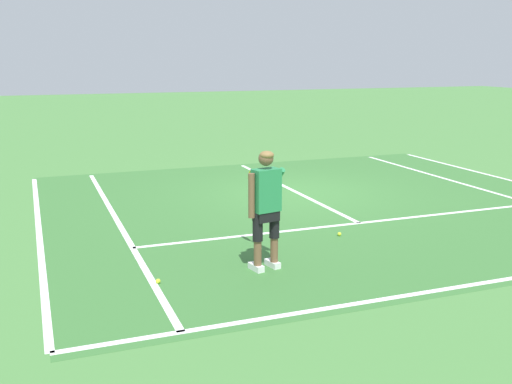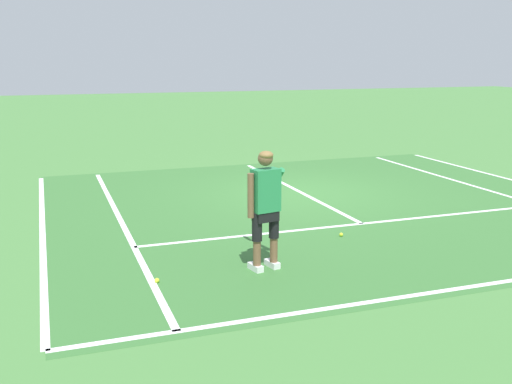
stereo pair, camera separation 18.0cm
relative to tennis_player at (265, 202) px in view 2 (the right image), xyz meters
name	(u,v)px [view 2 (the right image)]	position (x,y,z in m)	size (l,w,h in m)	color
ground_plane	(301,193)	(2.49, 4.38, -0.99)	(80.00, 80.00, 0.00)	#477F3D
court_inner_surface	(323,204)	(2.49, 3.23, -0.99)	(10.98, 10.00, 0.00)	#387033
line_baseline	(481,285)	(2.49, -1.57, -0.99)	(10.98, 0.10, 0.01)	white
line_service	(362,224)	(2.49, 1.63, -0.99)	(8.23, 0.10, 0.01)	white
line_centre_service	(293,188)	(2.49, 4.83, -0.99)	(0.10, 6.40, 0.01)	white
line_singles_left	(121,222)	(-1.62, 3.23, -0.99)	(0.10, 9.60, 0.01)	white
line_singles_right	(486,190)	(6.61, 3.23, -0.99)	(0.10, 9.60, 0.01)	white
line_doubles_left	(42,229)	(-3.00, 3.23, -0.99)	(0.10, 9.60, 0.01)	white
tennis_player	(265,202)	(0.00, 0.00, 0.00)	(0.59, 1.19, 1.71)	white
tennis_ball_near_feet	(341,235)	(1.77, 1.05, -0.96)	(0.07, 0.07, 0.07)	#CCE02D
tennis_ball_by_baseline	(157,280)	(-1.56, -0.03, -0.96)	(0.07, 0.07, 0.07)	#CCE02D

